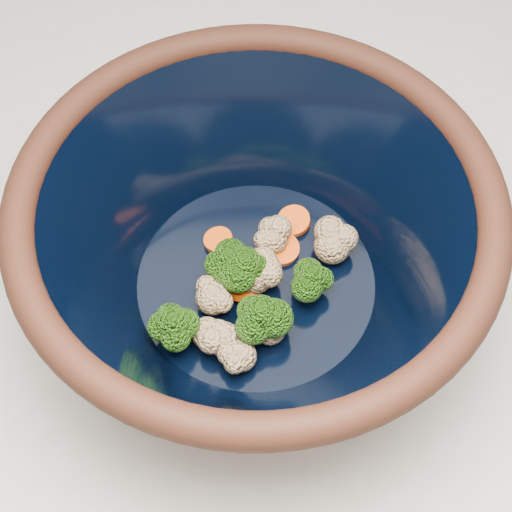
# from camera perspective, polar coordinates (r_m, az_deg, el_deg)

# --- Properties ---
(ground) EXTENTS (3.00, 3.00, 0.00)m
(ground) POSITION_cam_1_polar(r_m,az_deg,el_deg) (1.53, 1.70, -15.96)
(ground) COLOR #9E7A54
(ground) RESTS_ON ground
(counter) EXTENTS (1.20, 1.20, 0.90)m
(counter) POSITION_cam_1_polar(r_m,az_deg,el_deg) (1.10, 2.29, -9.48)
(counter) COLOR beige
(counter) RESTS_ON ground
(mixing_bowl) EXTENTS (0.46, 0.46, 0.16)m
(mixing_bowl) POSITION_cam_1_polar(r_m,az_deg,el_deg) (0.57, 0.00, 0.84)
(mixing_bowl) COLOR black
(mixing_bowl) RESTS_ON counter
(vegetable_pile) EXTENTS (0.17, 0.16, 0.05)m
(vegetable_pile) POSITION_cam_1_polar(r_m,az_deg,el_deg) (0.59, -0.51, -2.60)
(vegetable_pile) COLOR #608442
(vegetable_pile) RESTS_ON mixing_bowl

